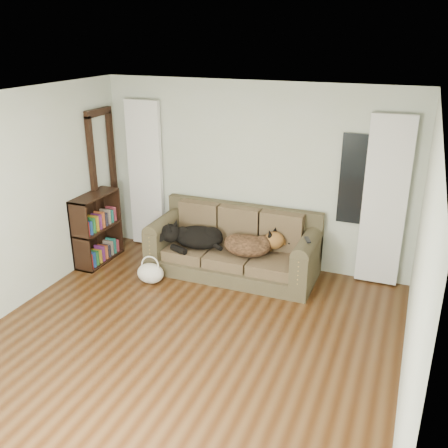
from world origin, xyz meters
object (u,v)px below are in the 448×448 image
at_px(dog_shepherd, 250,245).
at_px(tote_bag, 150,272).
at_px(dog_black_lab, 195,238).
at_px(sofa, 233,244).
at_px(bookshelf, 97,229).

relative_size(dog_shepherd, tote_bag, 1.82).
xyz_separation_m(dog_black_lab, dog_shepherd, (0.80, 0.04, 0.01)).
xyz_separation_m(sofa, tote_bag, (-0.93, -0.68, -0.29)).
height_order(sofa, tote_bag, sofa).
bearing_deg(sofa, bookshelf, -169.85).
height_order(dog_shepherd, bookshelf, bookshelf).
distance_m(sofa, tote_bag, 1.19).
bearing_deg(dog_shepherd, tote_bag, 24.17).
relative_size(sofa, tote_bag, 6.18).
bearing_deg(sofa, tote_bag, -143.81).
xyz_separation_m(dog_black_lab, tote_bag, (-0.40, -0.60, -0.32)).
bearing_deg(bookshelf, dog_shepherd, 0.04).
distance_m(dog_shepherd, bookshelf, 2.28).
relative_size(dog_black_lab, tote_bag, 1.89).
bearing_deg(sofa, dog_black_lab, -171.03).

